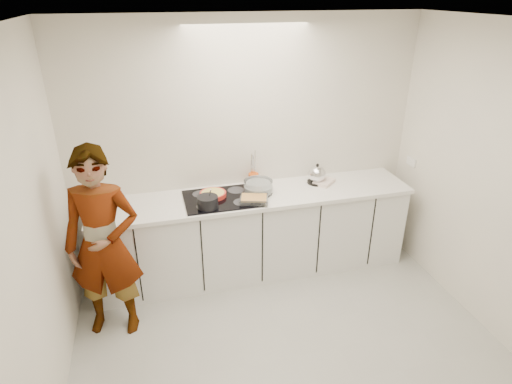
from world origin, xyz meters
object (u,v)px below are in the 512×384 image
object	(u,v)px
tart_dish	(213,194)
mixing_bowl	(258,187)
kettle	(317,175)
baking_dish	(254,199)
cook	(104,245)
hob	(221,199)
saucepan	(208,202)
utensil_crock	(254,179)

from	to	relation	value
tart_dish	mixing_bowl	size ratio (longest dim) A/B	0.96
kettle	tart_dish	bearing A→B (deg)	-176.53
baking_dish	cook	world-z (taller)	cook
kettle	mixing_bowl	bearing A→B (deg)	-172.70
tart_dish	hob	bearing A→B (deg)	-41.01
saucepan	mixing_bowl	xyz separation A→B (m)	(0.54, 0.20, -0.01)
saucepan	utensil_crock	size ratio (longest dim) A/B	1.73
hob	tart_dish	xyz separation A→B (m)	(-0.07, 0.06, 0.03)
baking_dish	cook	size ratio (longest dim) A/B	0.18
hob	saucepan	world-z (taller)	saucepan
mixing_bowl	cook	size ratio (longest dim) A/B	0.21
baking_dish	mixing_bowl	bearing A→B (deg)	64.78
saucepan	cook	xyz separation A→B (m)	(-0.93, -0.34, -0.12)
mixing_bowl	utensil_crock	xyz separation A→B (m)	(0.00, 0.20, 0.00)
hob	baking_dish	size ratio (longest dim) A/B	2.30
hob	kettle	bearing A→B (deg)	6.97
baking_dish	mixing_bowl	world-z (taller)	mixing_bowl
mixing_bowl	utensil_crock	size ratio (longest dim) A/B	2.76
hob	utensil_crock	size ratio (longest dim) A/B	5.48
mixing_bowl	hob	bearing A→B (deg)	-173.61
kettle	utensil_crock	xyz separation A→B (m)	(-0.66, 0.12, -0.03)
baking_dish	cook	bearing A→B (deg)	-166.16
tart_dish	utensil_crock	distance (m)	0.50
mixing_bowl	saucepan	bearing A→B (deg)	-159.55
hob	utensil_crock	bearing A→B (deg)	32.06
saucepan	cook	world-z (taller)	cook
baking_dish	cook	xyz separation A→B (m)	(-1.38, -0.34, -0.09)
hob	baking_dish	xyz separation A→B (m)	(0.29, -0.16, 0.04)
hob	utensil_crock	distance (m)	0.47
mixing_bowl	kettle	size ratio (longest dim) A/B	1.63
hob	cook	world-z (taller)	cook
baking_dish	utensil_crock	size ratio (longest dim) A/B	2.38
baking_dish	kettle	xyz separation A→B (m)	(0.76, 0.29, 0.05)
baking_dish	utensil_crock	distance (m)	0.42
hob	kettle	distance (m)	1.07
saucepan	mixing_bowl	size ratio (longest dim) A/B	0.63
tart_dish	mixing_bowl	xyz separation A→B (m)	(0.46, -0.02, 0.03)
tart_dish	utensil_crock	world-z (taller)	utensil_crock
baking_dish	mixing_bowl	size ratio (longest dim) A/B	0.87
baking_dish	cook	distance (m)	1.42
saucepan	kettle	xyz separation A→B (m)	(1.21, 0.29, 0.02)
cook	baking_dish	bearing A→B (deg)	25.69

